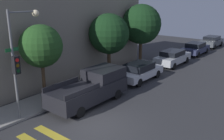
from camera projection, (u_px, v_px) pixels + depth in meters
name	position (u px, v px, depth m)	size (l,w,h in m)	color
ground_plane	(93.00, 125.00, 12.65)	(60.00, 60.00, 0.00)	#333335
sidewalk	(41.00, 102.00, 15.24)	(26.00, 2.29, 0.14)	gray
traffic_light_pole	(20.00, 52.00, 12.42)	(2.05, 0.56, 5.70)	slate
pickup_truck	(92.00, 87.00, 15.25)	(5.28, 2.07, 1.92)	black
sedan_near_corner	(140.00, 71.00, 19.36)	(4.33, 1.82, 1.37)	silver
sedan_middle	(173.00, 57.00, 23.68)	(4.53, 1.80, 1.42)	#B7BABF
sedan_far_end	(195.00, 48.00, 28.02)	(4.31, 1.83, 1.36)	#2D3351
sedan_tail_of_row	(212.00, 41.00, 32.21)	(4.40, 1.80, 1.42)	#4C5156
tree_near_corner	(41.00, 46.00, 14.90)	(2.60, 2.60, 4.74)	#4C3823
tree_midblock	(109.00, 34.00, 19.68)	(3.21, 3.21, 5.07)	#4C3823
tree_far_end	(141.00, 24.00, 23.12)	(3.68, 3.68, 5.67)	#4C3823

